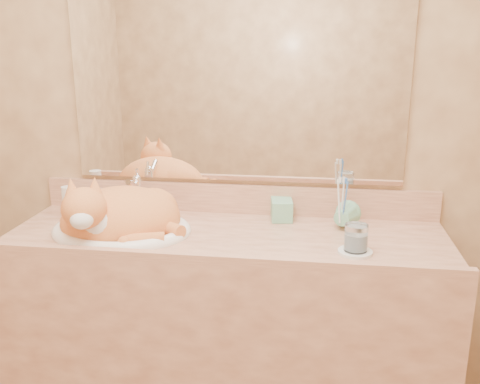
# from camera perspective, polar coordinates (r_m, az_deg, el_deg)

# --- Properties ---
(wall_back) EXTENTS (2.40, 0.02, 2.50)m
(wall_back) POSITION_cam_1_polar(r_m,az_deg,el_deg) (2.11, -0.37, 8.24)
(wall_back) COLOR olive
(wall_back) RESTS_ON ground
(vanity_counter) EXTENTS (1.60, 0.55, 0.85)m
(vanity_counter) POSITION_cam_1_polar(r_m,az_deg,el_deg) (2.13, -1.44, -15.36)
(vanity_counter) COLOR #9A5E45
(vanity_counter) RESTS_ON floor
(mirror) EXTENTS (1.30, 0.02, 0.80)m
(mirror) POSITION_cam_1_polar(r_m,az_deg,el_deg) (2.09, -0.42, 12.01)
(mirror) COLOR white
(mirror) RESTS_ON wall_back
(sink_basin) EXTENTS (0.55, 0.47, 0.16)m
(sink_basin) POSITION_cam_1_polar(r_m,az_deg,el_deg) (2.00, -12.61, -2.05)
(sink_basin) COLOR white
(sink_basin) RESTS_ON vanity_counter
(faucet) EXTENTS (0.05, 0.13, 0.18)m
(faucet) POSITION_cam_1_polar(r_m,az_deg,el_deg) (2.17, -10.87, -0.23)
(faucet) COLOR white
(faucet) RESTS_ON vanity_counter
(cat) EXTENTS (0.55, 0.50, 0.24)m
(cat) POSITION_cam_1_polar(r_m,az_deg,el_deg) (1.99, -12.97, -2.29)
(cat) COLOR #D26A30
(cat) RESTS_ON sink_basin
(soap_dispenser) EXTENTS (0.09, 0.09, 0.18)m
(soap_dispenser) POSITION_cam_1_polar(r_m,az_deg,el_deg) (2.04, 4.60, -1.02)
(soap_dispenser) COLOR #74BB93
(soap_dispenser) RESTS_ON vanity_counter
(toothbrush_cup) EXTENTS (0.13, 0.13, 0.09)m
(toothbrush_cup) POSITION_cam_1_polar(r_m,az_deg,el_deg) (2.00, 10.74, -2.95)
(toothbrush_cup) COLOR #74BB93
(toothbrush_cup) RESTS_ON vanity_counter
(toothbrushes) EXTENTS (0.03, 0.03, 0.21)m
(toothbrushes) POSITION_cam_1_polar(r_m,az_deg,el_deg) (1.97, 10.86, -0.78)
(toothbrushes) COLOR silver
(toothbrushes) RESTS_ON toothbrush_cup
(saucer) EXTENTS (0.11, 0.11, 0.01)m
(saucer) POSITION_cam_1_polar(r_m,az_deg,el_deg) (1.82, 12.18, -6.26)
(saucer) COLOR white
(saucer) RESTS_ON vanity_counter
(water_glass) EXTENTS (0.08, 0.08, 0.09)m
(water_glass) POSITION_cam_1_polar(r_m,az_deg,el_deg) (1.81, 12.27, -4.79)
(water_glass) COLOR white
(water_glass) RESTS_ON saucer
(lotion_bottle) EXTENTS (0.05, 0.05, 0.13)m
(lotion_bottle) POSITION_cam_1_polar(r_m,az_deg,el_deg) (2.23, -17.77, -1.01)
(lotion_bottle) COLOR silver
(lotion_bottle) RESTS_ON vanity_counter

